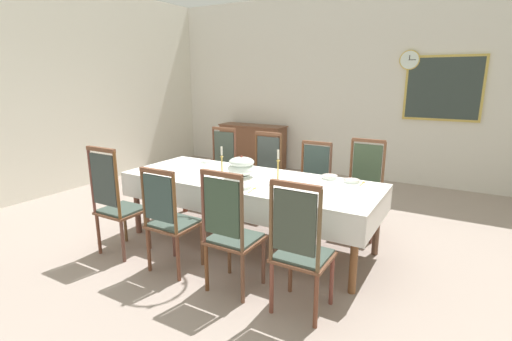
# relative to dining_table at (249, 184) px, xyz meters

# --- Properties ---
(ground) EXTENTS (7.53, 7.19, 0.04)m
(ground) POSITION_rel_dining_table_xyz_m (0.00, -0.00, -0.73)
(ground) COLOR #A49388
(back_wall) EXTENTS (7.53, 0.08, 3.40)m
(back_wall) POSITION_rel_dining_table_xyz_m (0.00, 3.63, 0.99)
(back_wall) COLOR silver
(back_wall) RESTS_ON ground
(left_wall) EXTENTS (0.08, 7.19, 3.40)m
(left_wall) POSITION_rel_dining_table_xyz_m (-3.80, -0.00, 0.99)
(left_wall) COLOR white
(left_wall) RESTS_ON ground
(dining_table) EXTENTS (2.87, 1.07, 0.78)m
(dining_table) POSITION_rel_dining_table_xyz_m (0.00, 0.00, 0.00)
(dining_table) COLOR brown
(dining_table) RESTS_ON ground
(tablecloth) EXTENTS (2.89, 1.09, 0.29)m
(tablecloth) POSITION_rel_dining_table_xyz_m (0.00, 0.00, 0.01)
(tablecloth) COLOR white
(tablecloth) RESTS_ON dining_table
(chair_south_a) EXTENTS (0.44, 0.42, 1.20)m
(chair_south_a) POSITION_rel_dining_table_xyz_m (-1.08, -0.95, -0.11)
(chair_south_a) COLOR brown
(chair_south_a) RESTS_ON ground
(chair_north_a) EXTENTS (0.44, 0.42, 1.16)m
(chair_north_a) POSITION_rel_dining_table_xyz_m (-1.08, 0.94, -0.12)
(chair_north_a) COLOR brown
(chair_north_a) RESTS_ON ground
(chair_south_b) EXTENTS (0.44, 0.42, 1.07)m
(chair_south_b) POSITION_rel_dining_table_xyz_m (-0.33, -0.94, -0.15)
(chair_south_b) COLOR brown
(chair_south_b) RESTS_ON ground
(chair_north_b) EXTENTS (0.44, 0.42, 1.14)m
(chair_north_b) POSITION_rel_dining_table_xyz_m (-0.33, 0.94, -0.13)
(chair_north_b) COLOR brown
(chair_north_b) RESTS_ON ground
(chair_south_c) EXTENTS (0.44, 0.42, 1.13)m
(chair_south_c) POSITION_rel_dining_table_xyz_m (0.39, -0.94, -0.13)
(chair_south_c) COLOR brown
(chair_south_c) RESTS_ON ground
(chair_north_c) EXTENTS (0.44, 0.42, 1.07)m
(chair_north_c) POSITION_rel_dining_table_xyz_m (0.39, 0.94, -0.15)
(chair_north_c) COLOR brown
(chair_north_c) RESTS_ON ground
(chair_south_d) EXTENTS (0.44, 0.42, 1.14)m
(chair_south_d) POSITION_rel_dining_table_xyz_m (1.04, -0.94, -0.13)
(chair_south_d) COLOR brown
(chair_south_d) RESTS_ON ground
(chair_north_d) EXTENTS (0.44, 0.42, 1.16)m
(chair_north_d) POSITION_rel_dining_table_xyz_m (1.04, 0.94, -0.12)
(chair_north_d) COLOR brown
(chair_north_d) RESTS_ON ground
(soup_tureen) EXTENTS (0.32, 0.32, 0.25)m
(soup_tureen) POSITION_rel_dining_table_xyz_m (-0.09, -0.00, 0.19)
(soup_tureen) COLOR white
(soup_tureen) RESTS_ON tablecloth
(candlestick_west) EXTENTS (0.07, 0.07, 0.32)m
(candlestick_west) POSITION_rel_dining_table_xyz_m (-0.36, -0.00, 0.20)
(candlestick_west) COLOR gold
(candlestick_west) RESTS_ON tablecloth
(candlestick_east) EXTENTS (0.07, 0.07, 0.36)m
(candlestick_east) POSITION_rel_dining_table_xyz_m (0.36, -0.00, 0.22)
(candlestick_east) COLOR gold
(candlestick_east) RESTS_ON tablecloth
(bowl_near_left) EXTENTS (0.16, 0.16, 0.03)m
(bowl_near_left) POSITION_rel_dining_table_xyz_m (0.16, -0.37, 0.09)
(bowl_near_left) COLOR white
(bowl_near_left) RESTS_ON tablecloth
(bowl_near_right) EXTENTS (0.17, 0.17, 0.03)m
(bowl_near_right) POSITION_rel_dining_table_xyz_m (1.05, 0.40, 0.09)
(bowl_near_right) COLOR white
(bowl_near_right) RESTS_ON tablecloth
(bowl_far_left) EXTENTS (0.17, 0.17, 0.04)m
(bowl_far_left) POSITION_rel_dining_table_xyz_m (0.79, 0.43, 0.10)
(bowl_far_left) COLOR white
(bowl_far_left) RESTS_ON tablecloth
(bowl_far_right) EXTENTS (0.15, 0.15, 0.03)m
(bowl_far_right) POSITION_rel_dining_table_xyz_m (-0.90, 0.39, 0.09)
(bowl_far_right) COLOR white
(bowl_far_right) RESTS_ON tablecloth
(spoon_primary) EXTENTS (0.04, 0.18, 0.01)m
(spoon_primary) POSITION_rel_dining_table_xyz_m (0.27, -0.35, 0.08)
(spoon_primary) COLOR gold
(spoon_primary) RESTS_ON tablecloth
(spoon_secondary) EXTENTS (0.03, 0.18, 0.01)m
(spoon_secondary) POSITION_rel_dining_table_xyz_m (1.16, 0.43, 0.08)
(spoon_secondary) COLOR gold
(spoon_secondary) RESTS_ON tablecloth
(sideboard) EXTENTS (1.44, 0.48, 0.90)m
(sideboard) POSITION_rel_dining_table_xyz_m (-1.91, 3.32, -0.25)
(sideboard) COLOR brown
(sideboard) RESTS_ON ground
(mounted_clock) EXTENTS (0.33, 0.06, 0.33)m
(mounted_clock) POSITION_rel_dining_table_xyz_m (1.04, 3.56, 1.46)
(mounted_clock) COLOR #D1B251
(framed_painting) EXTENTS (1.20, 0.05, 1.07)m
(framed_painting) POSITION_rel_dining_table_xyz_m (1.60, 3.57, 0.99)
(framed_painting) COLOR #D1B251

